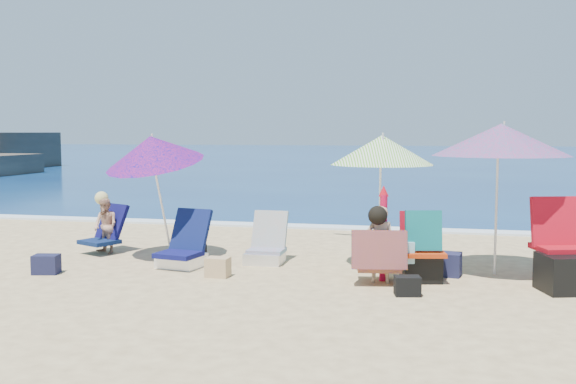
% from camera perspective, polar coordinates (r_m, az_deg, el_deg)
% --- Properties ---
extents(ground, '(120.00, 120.00, 0.00)m').
position_cam_1_polar(ground, '(8.09, 0.52, -8.47)').
color(ground, '#D8BC84').
rests_on(ground, ground).
extents(sea, '(120.00, 80.00, 0.12)m').
position_cam_1_polar(sea, '(52.74, 10.91, 3.03)').
color(sea, navy).
rests_on(sea, ground).
extents(foam, '(120.00, 0.50, 0.04)m').
position_cam_1_polar(foam, '(13.02, 5.27, -3.15)').
color(foam, white).
rests_on(foam, ground).
extents(umbrella_turquoise, '(1.92, 1.92, 2.07)m').
position_cam_1_polar(umbrella_turquoise, '(9.10, 18.14, 4.36)').
color(umbrella_turquoise, silver).
rests_on(umbrella_turquoise, ground).
extents(umbrella_striped, '(1.71, 1.71, 1.91)m').
position_cam_1_polar(umbrella_striped, '(9.15, 8.23, 3.65)').
color(umbrella_striped, white).
rests_on(umbrella_striped, ground).
extents(umbrella_blue, '(1.90, 1.93, 2.02)m').
position_cam_1_polar(umbrella_blue, '(9.93, -11.75, 3.61)').
color(umbrella_blue, white).
rests_on(umbrella_blue, ground).
extents(furled_umbrella, '(0.14, 0.14, 1.24)m').
position_cam_1_polar(furled_umbrella, '(8.48, 8.34, -3.20)').
color(furled_umbrella, red).
rests_on(furled_umbrella, ground).
extents(chair_navy, '(0.70, 0.86, 0.80)m').
position_cam_1_polar(chair_navy, '(9.47, -9.14, -5.18)').
color(chair_navy, '#0D104D').
rests_on(chair_navy, ground).
extents(chair_rainbow, '(0.55, 0.67, 0.74)m').
position_cam_1_polar(chair_rainbow, '(9.64, -1.91, -5.03)').
color(chair_rainbow, '#BF4352').
rests_on(chair_rainbow, ground).
extents(camp_chair_left, '(0.78, 1.02, 1.12)m').
position_cam_1_polar(camp_chair_left, '(8.64, 23.09, -5.74)').
color(camp_chair_left, '#A70B17').
rests_on(camp_chair_left, ground).
extents(camp_chair_right, '(0.62, 0.66, 0.94)m').
position_cam_1_polar(camp_chair_right, '(8.59, 11.53, -5.45)').
color(camp_chair_right, '#B7320D').
rests_on(camp_chair_right, ground).
extents(person_center, '(0.71, 0.68, 1.00)m').
position_cam_1_polar(person_center, '(8.33, 8.00, -4.71)').
color(person_center, tan).
rests_on(person_center, ground).
extents(person_left, '(0.73, 0.84, 0.98)m').
position_cam_1_polar(person_left, '(10.75, -15.68, -2.82)').
color(person_left, tan).
rests_on(person_left, ground).
extents(bag_navy_a, '(0.38, 0.30, 0.26)m').
position_cam_1_polar(bag_navy_a, '(9.49, -20.40, -5.94)').
color(bag_navy_a, '#181935').
rests_on(bag_navy_a, ground).
extents(bag_black_a, '(0.31, 0.24, 0.21)m').
position_cam_1_polar(bag_black_a, '(10.07, -8.04, -5.18)').
color(bag_black_a, black).
rests_on(bag_black_a, ground).
extents(bag_tan, '(0.32, 0.23, 0.26)m').
position_cam_1_polar(bag_tan, '(8.76, -6.15, -6.56)').
color(bag_tan, tan).
rests_on(bag_tan, ground).
extents(bag_navy_b, '(0.46, 0.37, 0.31)m').
position_cam_1_polar(bag_navy_b, '(9.04, 13.57, -6.14)').
color(bag_navy_b, '#1B1D3C').
rests_on(bag_navy_b, ground).
extents(bag_black_b, '(0.33, 0.26, 0.23)m').
position_cam_1_polar(bag_black_b, '(7.87, 10.40, -8.08)').
color(bag_black_b, black).
rests_on(bag_black_b, ground).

